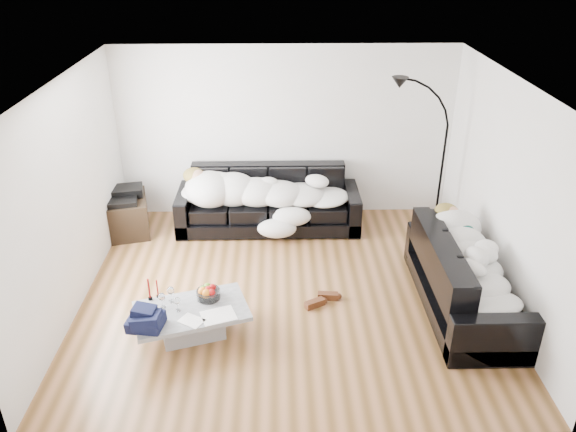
{
  "coord_description": "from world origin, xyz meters",
  "views": [
    {
      "loc": [
        -0.13,
        -5.79,
        4.02
      ],
      "look_at": [
        0.0,
        0.3,
        0.9
      ],
      "focal_mm": 35.0,
      "sensor_mm": 36.0,
      "label": 1
    }
  ],
  "objects_px": {
    "candle_right": "(157,289)",
    "shoes": "(321,300)",
    "fruit_bowl": "(208,292)",
    "floor_lamp": "(442,169)",
    "candle_left": "(149,289)",
    "wine_glass_b": "(162,301)",
    "av_cabinet": "(129,215)",
    "stereo": "(126,194)",
    "wine_glass_c": "(177,304)",
    "sofa_back": "(268,200)",
    "coffee_table": "(192,322)",
    "sleeper_back": "(268,188)",
    "wine_glass_a": "(171,294)",
    "sleeper_right": "(469,260)",
    "sofa_right": "(466,275)"
  },
  "relations": [
    {
      "from": "wine_glass_c",
      "to": "candle_left",
      "type": "xyz_separation_m",
      "value": [
        -0.34,
        0.21,
        0.05
      ]
    },
    {
      "from": "candle_right",
      "to": "stereo",
      "type": "height_order",
      "value": "stereo"
    },
    {
      "from": "sofa_back",
      "to": "coffee_table",
      "type": "height_order",
      "value": "sofa_back"
    },
    {
      "from": "sofa_right",
      "to": "fruit_bowl",
      "type": "xyz_separation_m",
      "value": [
        -2.97,
        -0.27,
        -0.01
      ]
    },
    {
      "from": "sleeper_back",
      "to": "sleeper_right",
      "type": "relative_size",
      "value": 1.22
    },
    {
      "from": "sofa_right",
      "to": "wine_glass_b",
      "type": "height_order",
      "value": "sofa_right"
    },
    {
      "from": "sofa_right",
      "to": "floor_lamp",
      "type": "xyz_separation_m",
      "value": [
        0.12,
        1.8,
        0.58
      ]
    },
    {
      "from": "wine_glass_b",
      "to": "wine_glass_c",
      "type": "relative_size",
      "value": 1.08
    },
    {
      "from": "candle_right",
      "to": "shoes",
      "type": "xyz_separation_m",
      "value": [
        1.86,
        0.34,
        -0.41
      ]
    },
    {
      "from": "candle_right",
      "to": "coffee_table",
      "type": "bearing_deg",
      "value": -30.41
    },
    {
      "from": "fruit_bowl",
      "to": "av_cabinet",
      "type": "xyz_separation_m",
      "value": [
        -1.42,
        2.23,
        -0.16
      ]
    },
    {
      "from": "fruit_bowl",
      "to": "wine_glass_a",
      "type": "height_order",
      "value": "wine_glass_a"
    },
    {
      "from": "coffee_table",
      "to": "wine_glass_c",
      "type": "bearing_deg",
      "value": -170.26
    },
    {
      "from": "candle_right",
      "to": "sofa_right",
      "type": "bearing_deg",
      "value": 3.9
    },
    {
      "from": "wine_glass_a",
      "to": "av_cabinet",
      "type": "relative_size",
      "value": 0.24
    },
    {
      "from": "shoes",
      "to": "av_cabinet",
      "type": "distance_m",
      "value": 3.3
    },
    {
      "from": "wine_glass_c",
      "to": "shoes",
      "type": "bearing_deg",
      "value": 20.35
    },
    {
      "from": "sofa_right",
      "to": "stereo",
      "type": "xyz_separation_m",
      "value": [
        -4.38,
        1.96,
        0.17
      ]
    },
    {
      "from": "av_cabinet",
      "to": "shoes",
      "type": "bearing_deg",
      "value": -48.46
    },
    {
      "from": "sofa_right",
      "to": "stereo",
      "type": "distance_m",
      "value": 4.81
    },
    {
      "from": "sleeper_back",
      "to": "wine_glass_a",
      "type": "height_order",
      "value": "sleeper_back"
    },
    {
      "from": "sofa_right",
      "to": "stereo",
      "type": "height_order",
      "value": "sofa_right"
    },
    {
      "from": "coffee_table",
      "to": "candle_left",
      "type": "distance_m",
      "value": 0.6
    },
    {
      "from": "wine_glass_b",
      "to": "stereo",
      "type": "distance_m",
      "value": 2.58
    },
    {
      "from": "stereo",
      "to": "sofa_right",
      "type": "bearing_deg",
      "value": -35.8
    },
    {
      "from": "sleeper_back",
      "to": "shoes",
      "type": "height_order",
      "value": "sleeper_back"
    },
    {
      "from": "wine_glass_a",
      "to": "av_cabinet",
      "type": "bearing_deg",
      "value": 113.93
    },
    {
      "from": "wine_glass_a",
      "to": "floor_lamp",
      "type": "xyz_separation_m",
      "value": [
        3.49,
        2.13,
        0.58
      ]
    },
    {
      "from": "candle_right",
      "to": "av_cabinet",
      "type": "distance_m",
      "value": 2.37
    },
    {
      "from": "sofa_back",
      "to": "floor_lamp",
      "type": "relative_size",
      "value": 1.31
    },
    {
      "from": "wine_glass_a",
      "to": "stereo",
      "type": "height_order",
      "value": "stereo"
    },
    {
      "from": "fruit_bowl",
      "to": "candle_left",
      "type": "distance_m",
      "value": 0.65
    },
    {
      "from": "candle_right",
      "to": "av_cabinet",
      "type": "bearing_deg",
      "value": 111.15
    },
    {
      "from": "candle_right",
      "to": "av_cabinet",
      "type": "relative_size",
      "value": 0.28
    },
    {
      "from": "fruit_bowl",
      "to": "floor_lamp",
      "type": "height_order",
      "value": "floor_lamp"
    },
    {
      "from": "wine_glass_b",
      "to": "candle_right",
      "type": "distance_m",
      "value": 0.21
    },
    {
      "from": "fruit_bowl",
      "to": "wine_glass_b",
      "type": "height_order",
      "value": "wine_glass_b"
    },
    {
      "from": "wine_glass_c",
      "to": "candle_right",
      "type": "height_order",
      "value": "candle_right"
    },
    {
      "from": "sleeper_right",
      "to": "coffee_table",
      "type": "height_order",
      "value": "sleeper_right"
    },
    {
      "from": "sofa_back",
      "to": "floor_lamp",
      "type": "height_order",
      "value": "floor_lamp"
    },
    {
      "from": "sleeper_back",
      "to": "shoes",
      "type": "distance_m",
      "value": 2.13
    },
    {
      "from": "coffee_table",
      "to": "shoes",
      "type": "bearing_deg",
      "value": 21.28
    },
    {
      "from": "floor_lamp",
      "to": "candle_right",
      "type": "bearing_deg",
      "value": -137.64
    },
    {
      "from": "av_cabinet",
      "to": "candle_left",
      "type": "bearing_deg",
      "value": -84.92
    },
    {
      "from": "sleeper_back",
      "to": "stereo",
      "type": "xyz_separation_m",
      "value": [
        -2.06,
        -0.07,
        -0.04
      ]
    },
    {
      "from": "sleeper_right",
      "to": "wine_glass_b",
      "type": "xyz_separation_m",
      "value": [
        -3.45,
        -0.43,
        -0.21
      ]
    },
    {
      "from": "fruit_bowl",
      "to": "candle_left",
      "type": "relative_size",
      "value": 0.99
    },
    {
      "from": "sleeper_back",
      "to": "fruit_bowl",
      "type": "xyz_separation_m",
      "value": [
        -0.64,
        -2.3,
        -0.22
      ]
    },
    {
      "from": "sofa_right",
      "to": "av_cabinet",
      "type": "bearing_deg",
      "value": 65.88
    },
    {
      "from": "stereo",
      "to": "floor_lamp",
      "type": "xyz_separation_m",
      "value": [
        4.5,
        -0.16,
        0.41
      ]
    }
  ]
}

